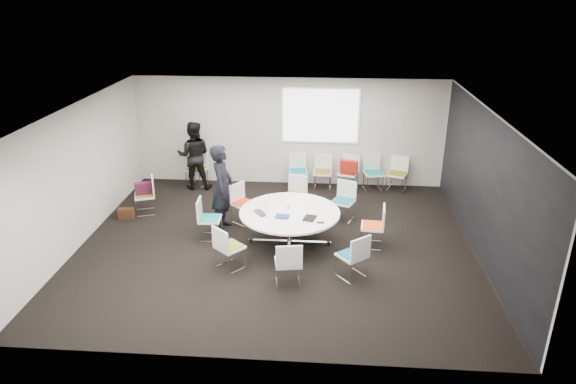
# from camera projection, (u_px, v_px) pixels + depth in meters

# --- Properties ---
(room_shell) EXTENTS (8.08, 7.08, 2.88)m
(room_shell) POSITION_uv_depth(u_px,v_px,m) (281.00, 181.00, 10.03)
(room_shell) COLOR black
(room_shell) RESTS_ON ground
(conference_table) EXTENTS (2.02, 2.02, 0.73)m
(conference_table) POSITION_uv_depth(u_px,v_px,m) (290.00, 221.00, 10.38)
(conference_table) COLOR silver
(conference_table) RESTS_ON ground
(projection_screen) EXTENTS (1.90, 0.03, 1.35)m
(projection_screen) POSITION_uv_depth(u_px,v_px,m) (321.00, 116.00, 13.00)
(projection_screen) COLOR white
(projection_screen) RESTS_ON room_shell
(chair_ring_a) EXTENTS (0.49, 0.50, 0.88)m
(chair_ring_a) POSITION_uv_depth(u_px,v_px,m) (373.00, 234.00, 10.39)
(chair_ring_a) COLOR silver
(chair_ring_a) RESTS_ON ground
(chair_ring_b) EXTENTS (0.60, 0.59, 0.88)m
(chair_ring_b) POSITION_uv_depth(u_px,v_px,m) (343.00, 208.00, 11.55)
(chair_ring_b) COLOR silver
(chair_ring_b) RESTS_ON ground
(chair_ring_c) EXTENTS (0.56, 0.55, 0.88)m
(chair_ring_c) POSITION_uv_depth(u_px,v_px,m) (295.00, 203.00, 11.85)
(chair_ring_c) COLOR silver
(chair_ring_c) RESTS_ON ground
(chair_ring_d) EXTENTS (0.63, 0.64, 0.88)m
(chair_ring_d) POSITION_uv_depth(u_px,v_px,m) (244.00, 211.00, 11.44)
(chair_ring_d) COLOR silver
(chair_ring_d) RESTS_ON ground
(chair_ring_e) EXTENTS (0.47, 0.48, 0.88)m
(chair_ring_e) POSITION_uv_depth(u_px,v_px,m) (210.00, 226.00, 10.71)
(chair_ring_e) COLOR silver
(chair_ring_e) RESTS_ON ground
(chair_ring_f) EXTENTS (0.64, 0.64, 0.88)m
(chair_ring_f) POSITION_uv_depth(u_px,v_px,m) (230.00, 255.00, 9.58)
(chair_ring_f) COLOR silver
(chair_ring_f) RESTS_ON ground
(chair_ring_g) EXTENTS (0.52, 0.51, 0.88)m
(chair_ring_g) POSITION_uv_depth(u_px,v_px,m) (288.00, 271.00, 9.05)
(chair_ring_g) COLOR silver
(chair_ring_g) RESTS_ON ground
(chair_ring_h) EXTENTS (0.64, 0.64, 0.88)m
(chair_ring_h) POSITION_uv_depth(u_px,v_px,m) (352.00, 264.00, 9.29)
(chair_ring_h) COLOR silver
(chair_ring_h) RESTS_ON ground
(chair_back_a) EXTENTS (0.52, 0.51, 0.88)m
(chair_back_a) POSITION_uv_depth(u_px,v_px,m) (298.00, 178.00, 13.36)
(chair_back_a) COLOR silver
(chair_back_a) RESTS_ON ground
(chair_back_b) EXTENTS (0.49, 0.48, 0.88)m
(chair_back_b) POSITION_uv_depth(u_px,v_px,m) (322.00, 178.00, 13.30)
(chair_back_b) COLOR silver
(chair_back_b) RESTS_ON ground
(chair_back_c) EXTENTS (0.58, 0.58, 0.88)m
(chair_back_c) POSITION_uv_depth(u_px,v_px,m) (348.00, 179.00, 13.25)
(chair_back_c) COLOR silver
(chair_back_c) RESTS_ON ground
(chair_back_d) EXTENTS (0.54, 0.53, 0.88)m
(chair_back_d) POSITION_uv_depth(u_px,v_px,m) (373.00, 179.00, 13.23)
(chair_back_d) COLOR silver
(chair_back_d) RESTS_ON ground
(chair_back_e) EXTENTS (0.59, 0.59, 0.88)m
(chair_back_e) POSITION_uv_depth(u_px,v_px,m) (397.00, 180.00, 13.19)
(chair_back_e) COLOR silver
(chair_back_e) RESTS_ON ground
(chair_spare_left) EXTENTS (0.58, 0.58, 0.88)m
(chair_spare_left) POSITION_uv_depth(u_px,v_px,m) (146.00, 202.00, 11.88)
(chair_spare_left) COLOR silver
(chair_spare_left) RESTS_ON ground
(chair_person_back) EXTENTS (0.58, 0.57, 0.88)m
(chair_person_back) POSITION_uv_depth(u_px,v_px,m) (197.00, 175.00, 13.51)
(chair_person_back) COLOR silver
(chair_person_back) RESTS_ON ground
(person_main) EXTENTS (0.46, 0.69, 1.90)m
(person_main) POSITION_uv_depth(u_px,v_px,m) (222.00, 188.00, 10.88)
(person_main) COLOR black
(person_main) RESTS_ON ground
(person_back) EXTENTS (0.92, 0.75, 1.77)m
(person_back) POSITION_uv_depth(u_px,v_px,m) (194.00, 155.00, 13.13)
(person_back) COLOR black
(person_back) RESTS_ON ground
(laptop) EXTENTS (0.38, 0.42, 0.03)m
(laptop) POSITION_uv_depth(u_px,v_px,m) (262.00, 212.00, 10.23)
(laptop) COLOR #333338
(laptop) RESTS_ON conference_table
(laptop_lid) EXTENTS (0.03, 0.30, 0.22)m
(laptop_lid) POSITION_uv_depth(u_px,v_px,m) (266.00, 202.00, 10.41)
(laptop_lid) COLOR silver
(laptop_lid) RESTS_ON conference_table
(notebook_black) EXTENTS (0.29, 0.34, 0.02)m
(notebook_black) POSITION_uv_depth(u_px,v_px,m) (310.00, 218.00, 9.99)
(notebook_black) COLOR black
(notebook_black) RESTS_ON conference_table
(tablet_folio) EXTENTS (0.28, 0.23, 0.03)m
(tablet_folio) POSITION_uv_depth(u_px,v_px,m) (282.00, 216.00, 10.05)
(tablet_folio) COLOR navy
(tablet_folio) RESTS_ON conference_table
(papers_right) EXTENTS (0.36, 0.30, 0.00)m
(papers_right) POSITION_uv_depth(u_px,v_px,m) (320.00, 207.00, 10.52)
(papers_right) COLOR silver
(papers_right) RESTS_ON conference_table
(papers_front) EXTENTS (0.31, 0.23, 0.00)m
(papers_front) POSITION_uv_depth(u_px,v_px,m) (328.00, 217.00, 10.06)
(papers_front) COLOR white
(papers_front) RESTS_ON conference_table
(cup) EXTENTS (0.08, 0.08, 0.09)m
(cup) POSITION_uv_depth(u_px,v_px,m) (289.00, 206.00, 10.45)
(cup) COLOR white
(cup) RESTS_ON conference_table
(phone) EXTENTS (0.15, 0.09, 0.01)m
(phone) POSITION_uv_depth(u_px,v_px,m) (320.00, 223.00, 9.81)
(phone) COLOR black
(phone) RESTS_ON conference_table
(maroon_bag) EXTENTS (0.42, 0.29, 0.28)m
(maroon_bag) POSITION_uv_depth(u_px,v_px,m) (144.00, 188.00, 11.74)
(maroon_bag) COLOR #42112A
(maroon_bag) RESTS_ON chair_spare_left
(brown_bag) EXTENTS (0.38, 0.22, 0.24)m
(brown_bag) POSITION_uv_depth(u_px,v_px,m) (126.00, 213.00, 11.68)
(brown_bag) COLOR #371E11
(brown_bag) RESTS_ON ground
(red_jacket) EXTENTS (0.47, 0.28, 0.36)m
(red_jacket) POSITION_uv_depth(u_px,v_px,m) (349.00, 167.00, 12.88)
(red_jacket) COLOR #9E2313
(red_jacket) RESTS_ON chair_back_c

